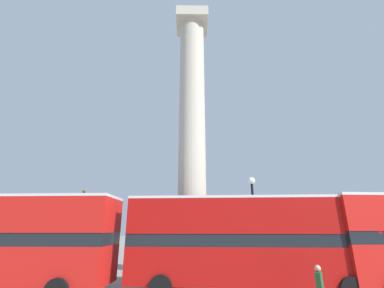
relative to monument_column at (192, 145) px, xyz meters
The scene contains 6 objects.
ground_plane 8.60m from the monument_column, ahead, with size 200.00×200.00×0.00m, color gray.
monument_column is the anchor object (origin of this frame).
bus_a 11.94m from the monument_column, 152.25° to the right, with size 10.66×3.24×4.35m.
bus_b 8.10m from the monument_column, 60.11° to the right, with size 11.38×3.40×4.34m.
equestrian_statue 12.90m from the monument_column, 150.58° to the left, with size 4.24×3.81×6.17m.
street_lamp 6.95m from the monument_column, 36.06° to the right, with size 0.41×0.41×5.77m.
Camera 1 is at (-0.23, -17.70, 2.85)m, focal length 24.00 mm.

